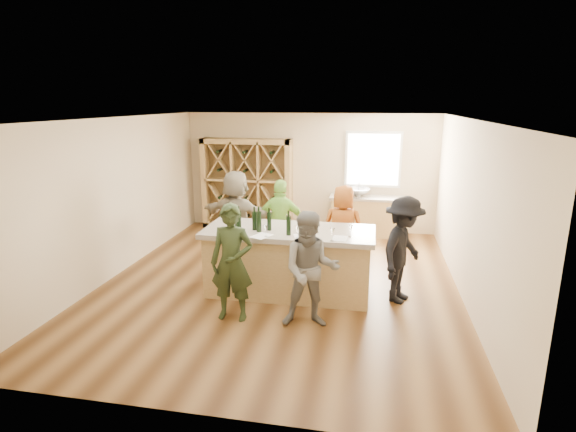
% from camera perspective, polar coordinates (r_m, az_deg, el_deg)
% --- Properties ---
extents(floor, '(6.00, 7.00, 0.10)m').
position_cam_1_polar(floor, '(7.95, -0.99, -8.73)').
color(floor, brown).
rests_on(floor, ground).
extents(ceiling, '(6.00, 7.00, 0.10)m').
position_cam_1_polar(ceiling, '(7.31, -1.09, 12.65)').
color(ceiling, white).
rests_on(ceiling, ground).
extents(wall_back, '(6.00, 0.10, 2.80)m').
position_cam_1_polar(wall_back, '(10.94, 2.76, 5.60)').
color(wall_back, beige).
rests_on(wall_back, ground).
extents(wall_front, '(6.00, 0.10, 2.80)m').
position_cam_1_polar(wall_front, '(4.25, -10.92, -9.10)').
color(wall_front, beige).
rests_on(wall_front, ground).
extents(wall_left, '(0.10, 7.00, 2.80)m').
position_cam_1_polar(wall_left, '(8.64, -21.28, 2.25)').
color(wall_left, beige).
rests_on(wall_left, ground).
extents(wall_right, '(0.10, 7.00, 2.80)m').
position_cam_1_polar(wall_right, '(7.51, 22.39, 0.43)').
color(wall_right, beige).
rests_on(wall_right, ground).
extents(window_frame, '(1.30, 0.06, 1.30)m').
position_cam_1_polar(window_frame, '(10.71, 10.75, 7.06)').
color(window_frame, white).
rests_on(window_frame, wall_back).
extents(window_pane, '(1.18, 0.01, 1.18)m').
position_cam_1_polar(window_pane, '(10.67, 10.75, 7.04)').
color(window_pane, white).
rests_on(window_pane, wall_back).
extents(wine_rack, '(2.20, 0.45, 2.20)m').
position_cam_1_polar(wine_rack, '(11.02, -5.23, 4.04)').
color(wine_rack, tan).
rests_on(wine_rack, floor).
extents(back_counter_base, '(1.60, 0.58, 0.86)m').
position_cam_1_polar(back_counter_base, '(10.69, 9.88, -0.12)').
color(back_counter_base, tan).
rests_on(back_counter_base, floor).
extents(back_counter_top, '(1.70, 0.62, 0.06)m').
position_cam_1_polar(back_counter_top, '(10.58, 9.99, 2.29)').
color(back_counter_top, gray).
rests_on(back_counter_top, back_counter_base).
extents(sink, '(0.54, 0.54, 0.19)m').
position_cam_1_polar(sink, '(10.56, 8.93, 2.99)').
color(sink, silver).
rests_on(sink, back_counter_top).
extents(faucet, '(0.02, 0.02, 0.30)m').
position_cam_1_polar(faucet, '(10.73, 8.98, 3.47)').
color(faucet, silver).
rests_on(faucet, back_counter_top).
extents(tasting_counter_base, '(2.60, 1.00, 1.00)m').
position_cam_1_polar(tasting_counter_base, '(7.36, 0.12, -6.06)').
color(tasting_counter_base, tan).
rests_on(tasting_counter_base, floor).
extents(tasting_counter_top, '(2.72, 1.12, 0.08)m').
position_cam_1_polar(tasting_counter_top, '(7.19, 0.12, -2.02)').
color(tasting_counter_top, gray).
rests_on(tasting_counter_top, tasting_counter_base).
extents(wine_bottle_a, '(0.08, 0.08, 0.28)m').
position_cam_1_polar(wine_bottle_a, '(7.18, -6.49, -0.65)').
color(wine_bottle_a, black).
rests_on(wine_bottle_a, tasting_counter_top).
extents(wine_bottle_b, '(0.09, 0.09, 0.33)m').
position_cam_1_polar(wine_bottle_b, '(7.08, -6.29, -0.66)').
color(wine_bottle_b, black).
rests_on(wine_bottle_b, tasting_counter_top).
extents(wine_bottle_c, '(0.08, 0.08, 0.30)m').
position_cam_1_polar(wine_bottle_c, '(7.13, -4.29, -0.62)').
color(wine_bottle_c, black).
rests_on(wine_bottle_c, tasting_counter_top).
extents(wine_bottle_d, '(0.09, 0.09, 0.32)m').
position_cam_1_polar(wine_bottle_d, '(7.04, -3.71, -0.71)').
color(wine_bottle_d, black).
rests_on(wine_bottle_d, tasting_counter_top).
extents(wine_bottle_e, '(0.08, 0.08, 0.29)m').
position_cam_1_polar(wine_bottle_e, '(7.10, -2.40, -0.70)').
color(wine_bottle_e, black).
rests_on(wine_bottle_e, tasting_counter_top).
extents(wine_glass_a, '(0.09, 0.09, 0.18)m').
position_cam_1_polar(wine_glass_a, '(6.77, -2.83, -1.93)').
color(wine_glass_a, white).
rests_on(wine_glass_a, tasting_counter_top).
extents(wine_glass_b, '(0.09, 0.09, 0.19)m').
position_cam_1_polar(wine_glass_b, '(6.70, 1.19, -2.05)').
color(wine_glass_b, white).
rests_on(wine_glass_b, tasting_counter_top).
extents(wine_glass_c, '(0.10, 0.10, 0.20)m').
position_cam_1_polar(wine_glass_c, '(6.60, 5.64, -2.34)').
color(wine_glass_c, white).
rests_on(wine_glass_c, tasting_counter_top).
extents(wine_glass_d, '(0.08, 0.08, 0.17)m').
position_cam_1_polar(wine_glass_d, '(6.99, 3.74, -1.48)').
color(wine_glass_d, white).
rests_on(wine_glass_d, tasting_counter_top).
extents(wine_glass_e, '(0.09, 0.09, 0.18)m').
position_cam_1_polar(wine_glass_e, '(6.83, 7.97, -1.92)').
color(wine_glass_e, white).
rests_on(wine_glass_e, tasting_counter_top).
extents(tasting_menu_a, '(0.35, 0.39, 0.00)m').
position_cam_1_polar(tasting_menu_a, '(6.85, -3.38, -2.53)').
color(tasting_menu_a, white).
rests_on(tasting_menu_a, tasting_counter_top).
extents(tasting_menu_b, '(0.29, 0.34, 0.00)m').
position_cam_1_polar(tasting_menu_b, '(6.80, 1.72, -2.63)').
color(tasting_menu_b, white).
rests_on(tasting_menu_b, tasting_counter_top).
extents(tasting_menu_c, '(0.23, 0.30, 0.00)m').
position_cam_1_polar(tasting_menu_c, '(6.76, 6.60, -2.83)').
color(tasting_menu_c, white).
rests_on(tasting_menu_c, tasting_counter_top).
extents(person_near_left, '(0.62, 0.46, 1.70)m').
position_cam_1_polar(person_near_left, '(6.44, -7.13, -5.91)').
color(person_near_left, '#263319').
rests_on(person_near_left, floor).
extents(person_near_right, '(0.86, 0.56, 1.65)m').
position_cam_1_polar(person_near_right, '(6.20, 2.92, -6.87)').
color(person_near_right, slate).
rests_on(person_near_right, floor).
extents(person_server, '(0.92, 1.20, 1.68)m').
position_cam_1_polar(person_server, '(7.17, 14.39, -4.20)').
color(person_server, black).
rests_on(person_server, floor).
extents(person_far_mid, '(1.00, 0.54, 1.67)m').
position_cam_1_polar(person_far_mid, '(8.43, -0.86, -0.98)').
color(person_far_mid, '#8CC64C').
rests_on(person_far_mid, floor).
extents(person_far_right, '(0.85, 0.62, 1.61)m').
position_cam_1_polar(person_far_right, '(8.30, 6.99, -1.56)').
color(person_far_right, '#994C19').
rests_on(person_far_right, floor).
extents(person_far_left, '(1.77, 1.01, 1.81)m').
position_cam_1_polar(person_far_left, '(8.73, -6.55, -0.08)').
color(person_far_left, gray).
rests_on(person_far_left, floor).
extents(wine_bottle_f, '(0.07, 0.07, 0.30)m').
position_cam_1_polar(wine_bottle_f, '(6.85, 0.07, -1.22)').
color(wine_bottle_f, black).
rests_on(wine_bottle_f, tasting_counter_top).
extents(wine_glass_f, '(0.07, 0.07, 0.18)m').
position_cam_1_polar(wine_glass_f, '(7.35, 0.03, -0.60)').
color(wine_glass_f, white).
rests_on(wine_glass_f, tasting_counter_top).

